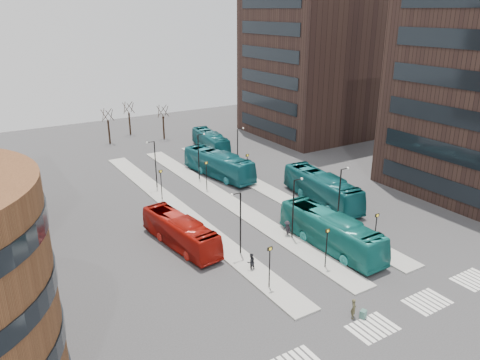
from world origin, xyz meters
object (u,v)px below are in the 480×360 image
red_bus (180,232)px  teal_bus_a (331,231)px  teal_bus_d (211,141)px  teal_bus_b (219,164)px  teal_bus_c (322,188)px  traveller (354,308)px  commuter_c (287,229)px  commuter_a (251,262)px  suitcase (363,314)px  commuter_b (305,233)px

red_bus → teal_bus_a: 14.26m
red_bus → teal_bus_d: 32.47m
teal_bus_a → teal_bus_b: teal_bus_b is taller
teal_bus_c → traveller: 22.09m
teal_bus_d → commuter_c: teal_bus_d is taller
traveller → commuter_c: (3.88, 13.09, 0.04)m
teal_bus_b → commuter_a: teal_bus_b is taller
red_bus → commuter_c: size_ratio=6.38×
traveller → commuter_c: bearing=30.6°
teal_bus_b → traveller: 33.03m
teal_bus_b → suitcase: bearing=-109.9°
teal_bus_c → teal_bus_d: bearing=97.4°
teal_bus_a → commuter_c: (-2.07, 4.01, -0.86)m
teal_bus_b → teal_bus_d: size_ratio=1.14×
commuter_b → suitcase: bearing=178.5°
teal_bus_a → commuter_b: teal_bus_a is taller
suitcase → red_bus: (-6.60, 17.30, 1.16)m
teal_bus_b → teal_bus_c: (5.83, -14.25, 0.02)m
teal_bus_a → teal_bus_c: size_ratio=0.98×
commuter_b → commuter_c: commuter_b is taller
suitcase → teal_bus_c: 22.09m
teal_bus_a → teal_bus_b: size_ratio=0.99×
suitcase → teal_bus_a: teal_bus_a is taller
teal_bus_c → teal_bus_d: (-0.74, 25.92, -0.23)m
red_bus → teal_bus_b: teal_bus_b is taller
traveller → commuter_b: commuter_b is taller
teal_bus_b → teal_bus_a: bearing=-101.3°
teal_bus_b → commuter_b: size_ratio=7.11×
teal_bus_a → commuter_a: 8.73m
suitcase → traveller: traveller is taller
red_bus → traveller: red_bus is taller
red_bus → commuter_a: red_bus is taller
suitcase → teal_bus_d: size_ratio=0.06×
commuter_c → red_bus: bearing=-107.9°
commuter_b → commuter_c: size_ratio=1.04×
red_bus → commuter_a: bearing=-73.2°
suitcase → commuter_c: commuter_c is taller
teal_bus_b → commuter_a: 24.68m
commuter_a → red_bus: bearing=-66.4°
suitcase → teal_bus_d: bearing=55.3°
commuter_a → traveller: bearing=105.6°
teal_bus_a → commuter_a: teal_bus_a is taller
teal_bus_b → teal_bus_d: teal_bus_b is taller
traveller → commuter_a: commuter_a is taller
red_bus → teal_bus_b: 20.05m
traveller → commuter_a: (-2.73, 9.57, 0.00)m
commuter_a → suitcase: bearing=108.2°
suitcase → teal_bus_a: (5.32, 9.48, 1.38)m
teal_bus_d → teal_bus_b: bearing=-106.8°
teal_bus_b → red_bus: bearing=-138.9°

